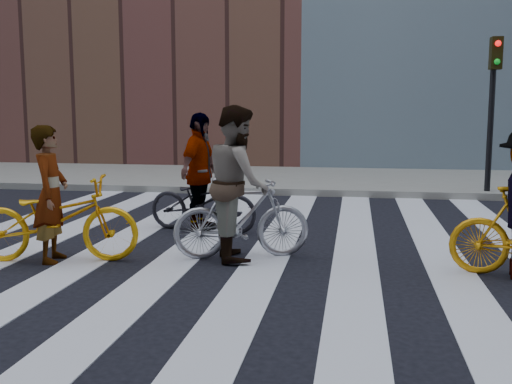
% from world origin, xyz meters
% --- Properties ---
extents(ground, '(100.00, 100.00, 0.00)m').
position_xyz_m(ground, '(0.00, 0.00, 0.00)').
color(ground, black).
rests_on(ground, ground).
extents(sidewalk_far, '(100.00, 5.00, 0.15)m').
position_xyz_m(sidewalk_far, '(0.00, 7.50, 0.07)').
color(sidewalk_far, gray).
rests_on(sidewalk_far, ground).
extents(zebra_crosswalk, '(8.25, 10.00, 0.01)m').
position_xyz_m(zebra_crosswalk, '(0.00, 0.00, 0.01)').
color(zebra_crosswalk, silver).
rests_on(zebra_crosswalk, ground).
extents(traffic_signal, '(0.22, 0.42, 3.33)m').
position_xyz_m(traffic_signal, '(4.40, 5.32, 2.28)').
color(traffic_signal, black).
rests_on(traffic_signal, ground).
extents(bike_yellow_left, '(2.13, 1.10, 1.06)m').
position_xyz_m(bike_yellow_left, '(-2.01, -1.06, 0.53)').
color(bike_yellow_left, '#FFB00E').
rests_on(bike_yellow_left, ground).
extents(bike_silver_mid, '(1.79, 1.00, 1.04)m').
position_xyz_m(bike_silver_mid, '(0.23, -0.53, 0.52)').
color(bike_silver_mid, '#A2A2AB').
rests_on(bike_silver_mid, ground).
extents(bike_dark_rear, '(1.84, 0.91, 0.93)m').
position_xyz_m(bike_dark_rear, '(-0.68, 1.04, 0.46)').
color(bike_dark_rear, black).
rests_on(bike_dark_rear, ground).
extents(rider_left, '(0.52, 0.68, 1.69)m').
position_xyz_m(rider_left, '(-2.06, -1.06, 0.84)').
color(rider_left, slate).
rests_on(rider_left, ground).
extents(rider_mid, '(0.99, 1.12, 1.93)m').
position_xyz_m(rider_mid, '(0.18, -0.53, 0.96)').
color(rider_mid, slate).
rests_on(rider_mid, ground).
extents(rider_rear, '(0.62, 1.13, 1.83)m').
position_xyz_m(rider_rear, '(-0.73, 1.04, 0.91)').
color(rider_rear, slate).
rests_on(rider_rear, ground).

